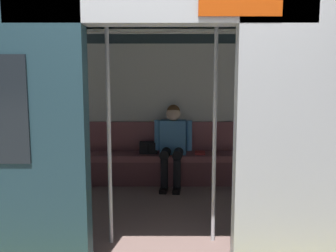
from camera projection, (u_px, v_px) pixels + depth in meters
train_car at (157, 83)px, 3.63m from camera, size 6.40×2.91×2.20m
bench_seat at (165, 161)px, 4.87m from camera, size 3.01×0.44×0.45m
person_seated at (173, 140)px, 4.78m from camera, size 0.55×0.70×1.17m
handbag at (148, 148)px, 4.91m from camera, size 0.26×0.15×0.17m
book at (200, 153)px, 4.87m from camera, size 0.17×0.23×0.03m
grab_pole_door at (109, 134)px, 2.94m from camera, size 0.04×0.04×2.06m
grab_pole_far at (215, 133)px, 2.98m from camera, size 0.04×0.04×2.06m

